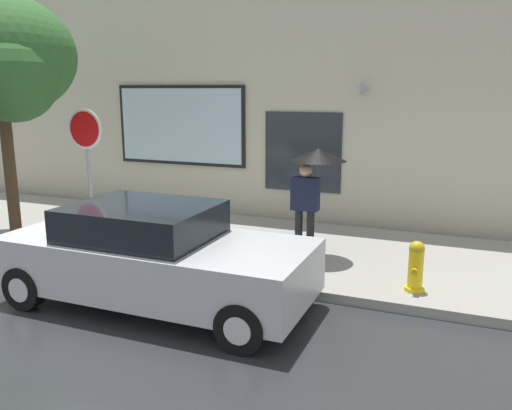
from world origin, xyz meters
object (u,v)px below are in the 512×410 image
(pedestrian_with_umbrella, at_px, (314,171))
(stop_sign, at_px, (87,149))
(parked_car, at_px, (155,257))
(fire_hydrant, at_px, (416,267))
(street_tree, at_px, (1,60))

(pedestrian_with_umbrella, bearing_deg, stop_sign, -169.41)
(parked_car, relative_size, pedestrian_with_umbrella, 2.30)
(stop_sign, bearing_deg, fire_hydrant, -2.20)
(fire_hydrant, distance_m, street_tree, 8.34)
(fire_hydrant, xyz_separation_m, stop_sign, (-6.13, 0.24, 1.46))
(parked_car, xyz_separation_m, pedestrian_with_umbrella, (1.60, 2.62, 0.96))
(fire_hydrant, height_order, stop_sign, stop_sign)
(pedestrian_with_umbrella, distance_m, stop_sign, 4.32)
(parked_car, distance_m, fire_hydrant, 3.85)
(parked_car, bearing_deg, street_tree, 160.28)
(stop_sign, bearing_deg, parked_car, -34.79)
(fire_hydrant, bearing_deg, parked_car, -155.50)
(street_tree, relative_size, stop_sign, 1.82)
(parked_car, distance_m, stop_sign, 3.44)
(parked_car, bearing_deg, fire_hydrant, 24.50)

